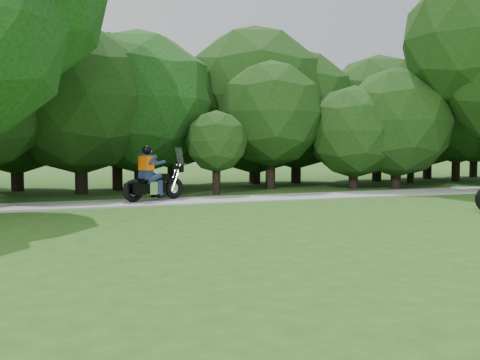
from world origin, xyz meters
TOP-DOWN VIEW (x-y plane):
  - ground at (0.00, 0.00)m, footprint 100.00×100.00m
  - walkway at (0.00, 8.00)m, footprint 60.00×2.20m
  - tree_line at (0.23, 14.39)m, footprint 40.82×12.48m
  - touring_motorcycle at (-4.79, 8.23)m, footprint 2.30×1.42m

SIDE VIEW (x-z plane):
  - ground at x=0.00m, z-range 0.00..0.00m
  - walkway at x=0.00m, z-range 0.00..0.06m
  - touring_motorcycle at x=-4.79m, z-range -0.19..1.65m
  - tree_line at x=0.23m, z-range -0.29..7.61m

